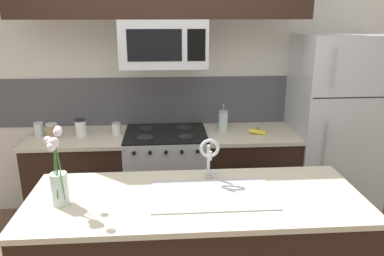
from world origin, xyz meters
name	(u,v)px	position (x,y,z in m)	size (l,w,h in m)	color
rear_partition	(194,85)	(0.30, 1.28, 1.30)	(5.20, 0.10, 2.60)	silver
splash_band	(165,101)	(0.00, 1.22, 1.15)	(3.36, 0.01, 0.48)	#4C4C51
back_counter_left	(81,181)	(-0.82, 0.90, 0.46)	(0.91, 0.65, 0.91)	black
back_counter_right	(248,176)	(0.80, 0.90, 0.46)	(0.88, 0.65, 0.91)	black
stove_range	(167,177)	(0.00, 0.90, 0.46)	(0.76, 0.64, 0.93)	#B7BABF
microwave	(164,43)	(0.00, 0.88, 1.74)	(0.74, 0.40, 0.40)	#B7BABF
refrigerator	(333,130)	(1.63, 0.92, 0.91)	(0.80, 0.74, 1.82)	#B7BABF
storage_jar_tall	(39,129)	(-1.16, 0.91, 0.98)	(0.08, 0.08, 0.13)	silver
storage_jar_medium	(52,130)	(-1.03, 0.87, 0.98)	(0.10, 0.10, 0.13)	#997F5B
storage_jar_short	(81,128)	(-0.78, 0.90, 0.99)	(0.10, 0.10, 0.16)	silver
storage_jar_squat	(117,129)	(-0.46, 0.92, 0.96)	(0.08, 0.08, 0.11)	silver
banana_bunch	(258,132)	(0.86, 0.84, 0.93)	(0.19, 0.12, 0.08)	yellow
french_press	(223,121)	(0.55, 0.96, 1.01)	(0.09, 0.09, 0.27)	silver
kitchen_sink	(213,205)	(0.29, -0.35, 0.84)	(0.76, 0.43, 0.16)	#ADAFB5
sink_faucet	(209,154)	(0.29, -0.14, 1.11)	(0.14, 0.14, 0.31)	#B7BABF
flower_vase	(59,181)	(-0.62, -0.40, 1.06)	(0.12, 0.20, 0.50)	silver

